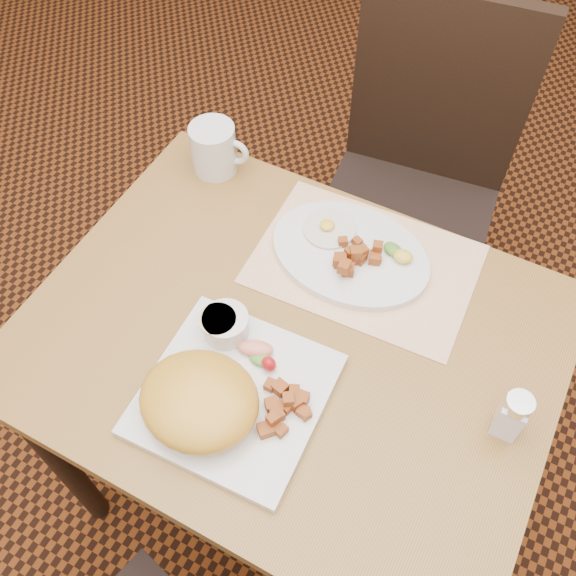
# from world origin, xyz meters

# --- Properties ---
(ground) EXTENTS (8.00, 8.00, 0.00)m
(ground) POSITION_xyz_m (0.00, 0.00, 0.00)
(ground) COLOR black
(ground) RESTS_ON ground
(table) EXTENTS (0.90, 0.70, 0.75)m
(table) POSITION_xyz_m (0.00, 0.00, 0.64)
(table) COLOR olive
(table) RESTS_ON ground
(chair_far) EXTENTS (0.47, 0.48, 0.97)m
(chair_far) POSITION_xyz_m (0.01, 0.67, 0.54)
(chair_far) COLOR black
(chair_far) RESTS_ON ground
(placemat) EXTENTS (0.41, 0.30, 0.00)m
(placemat) POSITION_xyz_m (0.05, 0.20, 0.75)
(placemat) COLOR white
(placemat) RESTS_ON table
(plate_square) EXTENTS (0.29, 0.29, 0.02)m
(plate_square) POSITION_xyz_m (-0.02, -0.14, 0.76)
(plate_square) COLOR silver
(plate_square) RESTS_ON table
(plate_oval) EXTENTS (0.32, 0.24, 0.02)m
(plate_oval) POSITION_xyz_m (0.02, 0.20, 0.76)
(plate_oval) COLOR silver
(plate_oval) RESTS_ON placemat
(hollandaise_mound) EXTENTS (0.19, 0.17, 0.07)m
(hollandaise_mound) POSITION_xyz_m (-0.06, -0.19, 0.80)
(hollandaise_mound) COLOR gold
(hollandaise_mound) RESTS_ON plate_square
(ramekin) EXTENTS (0.08, 0.08, 0.04)m
(ramekin) POSITION_xyz_m (-0.09, -0.05, 0.79)
(ramekin) COLOR silver
(ramekin) RESTS_ON plate_square
(garnish_sq) EXTENTS (0.08, 0.06, 0.03)m
(garnish_sq) POSITION_xyz_m (-0.02, -0.07, 0.78)
(garnish_sq) COLOR #387223
(garnish_sq) RESTS_ON plate_square
(fried_egg) EXTENTS (0.10, 0.10, 0.02)m
(fried_egg) POSITION_xyz_m (-0.04, 0.23, 0.77)
(fried_egg) COLOR white
(fried_egg) RESTS_ON plate_oval
(garnish_ov) EXTENTS (0.07, 0.05, 0.02)m
(garnish_ov) POSITION_xyz_m (0.10, 0.23, 0.78)
(garnish_ov) COLOR #387223
(garnish_ov) RESTS_ON plate_oval
(salt_shaker) EXTENTS (0.04, 0.04, 0.10)m
(salt_shaker) POSITION_xyz_m (0.38, 0.01, 0.80)
(salt_shaker) COLOR white
(salt_shaker) RESTS_ON table
(coffee_mug) EXTENTS (0.12, 0.09, 0.10)m
(coffee_mug) POSITION_xyz_m (-0.32, 0.29, 0.80)
(coffee_mug) COLOR silver
(coffee_mug) RESTS_ON table
(home_fries_sq) EXTENTS (0.09, 0.11, 0.03)m
(home_fries_sq) POSITION_xyz_m (0.06, -0.13, 0.78)
(home_fries_sq) COLOR #A54F1A
(home_fries_sq) RESTS_ON plate_square
(home_fries_ov) EXTENTS (0.09, 0.10, 0.04)m
(home_fries_ov) POSITION_xyz_m (0.04, 0.18, 0.78)
(home_fries_ov) COLOR #A54F1A
(home_fries_ov) RESTS_ON plate_oval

